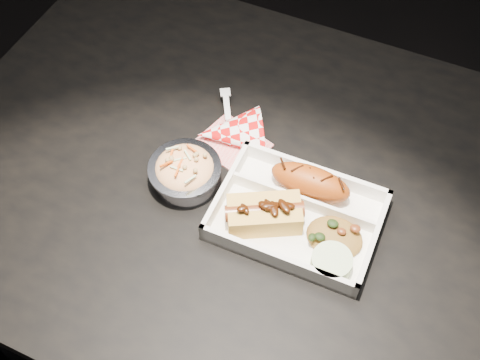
% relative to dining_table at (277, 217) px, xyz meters
% --- Properties ---
extents(floor, '(4.00, 4.00, 0.05)m').
position_rel_dining_table_xyz_m(floor, '(0.00, 0.00, -0.68)').
color(floor, black).
rests_on(floor, ground).
extents(dining_table, '(1.20, 0.80, 0.75)m').
position_rel_dining_table_xyz_m(dining_table, '(0.00, 0.00, 0.00)').
color(dining_table, black).
rests_on(dining_table, ground).
extents(food_tray, '(0.25, 0.18, 0.04)m').
position_rel_dining_table_xyz_m(food_tray, '(0.05, -0.05, 0.10)').
color(food_tray, white).
rests_on(food_tray, dining_table).
extents(fried_pastry, '(0.13, 0.05, 0.05)m').
position_rel_dining_table_xyz_m(fried_pastry, '(0.05, 0.01, 0.12)').
color(fried_pastry, '#A04310').
rests_on(fried_pastry, food_tray).
extents(hotdog, '(0.13, 0.10, 0.06)m').
position_rel_dining_table_xyz_m(hotdog, '(0.00, -0.07, 0.12)').
color(hotdog, gold).
rests_on(hotdog, food_tray).
extents(fried_rice_mound, '(0.09, 0.07, 0.03)m').
position_rel_dining_table_xyz_m(fried_rice_mound, '(0.11, -0.06, 0.11)').
color(fried_rice_mound, olive).
rests_on(fried_rice_mound, food_tray).
extents(cupcake_liner, '(0.06, 0.06, 0.03)m').
position_rel_dining_table_xyz_m(cupcake_liner, '(0.12, -0.11, 0.11)').
color(cupcake_liner, beige).
rests_on(cupcake_liner, food_tray).
extents(foil_coleslaw_cup, '(0.12, 0.12, 0.07)m').
position_rel_dining_table_xyz_m(foil_coleslaw_cup, '(-0.14, -0.05, 0.12)').
color(foil_coleslaw_cup, silver).
rests_on(foil_coleslaw_cup, dining_table).
extents(napkin_fork, '(0.15, 0.16, 0.10)m').
position_rel_dining_table_xyz_m(napkin_fork, '(-0.12, 0.06, 0.11)').
color(napkin_fork, red).
rests_on(napkin_fork, dining_table).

